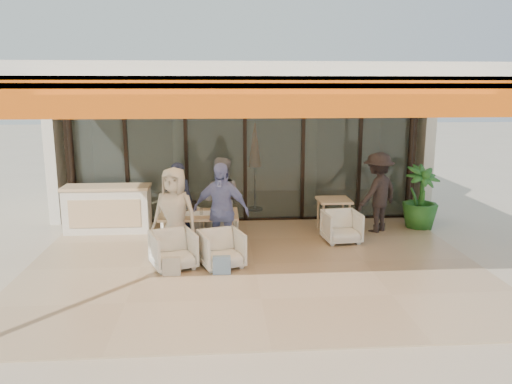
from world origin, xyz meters
TOP-DOWN VIEW (x-y plane):
  - ground at (0.00, 0.00)m, footprint 70.00×70.00m
  - terrace_floor at (0.00, 0.00)m, footprint 8.00×6.00m
  - terrace_structure at (0.00, -0.26)m, footprint 8.00×6.00m
  - glass_storefront at (0.00, 3.00)m, footprint 8.08×0.10m
  - interior_block at (0.01, 5.31)m, footprint 9.05×3.62m
  - host_counter at (-3.03, 2.30)m, footprint 1.85×0.65m
  - dining_table at (-1.01, 0.92)m, footprint 1.50×0.90m
  - chair_far_left at (-1.42, 1.86)m, footprint 0.91×0.89m
  - chair_far_right at (-0.58, 1.86)m, footprint 0.72×0.69m
  - chair_near_left at (-1.42, -0.04)m, footprint 0.91×0.88m
  - chair_near_right at (-0.58, -0.04)m, footprint 0.88×0.85m
  - diner_navy at (-1.42, 1.36)m, footprint 0.69×0.54m
  - diner_grey at (-0.58, 1.36)m, footprint 0.96×0.81m
  - diner_cream at (-1.42, 0.46)m, footprint 0.96×0.77m
  - diner_periwinkle at (-0.58, 0.46)m, footprint 1.14×0.73m
  - tote_bag_cream at (-1.42, -0.44)m, footprint 0.30×0.10m
  - tote_bag_blue at (-0.58, -0.44)m, footprint 0.30×0.10m
  - side_table at (1.87, 1.96)m, footprint 0.70×0.70m
  - side_chair at (1.87, 1.21)m, footprint 0.76×0.72m
  - standing_woman at (2.82, 1.89)m, footprint 1.31×1.20m
  - potted_palm at (3.87, 2.12)m, footprint 0.99×0.99m

SIDE VIEW (x-z plane):
  - ground at x=0.00m, z-range 0.00..0.00m
  - terrace_floor at x=0.00m, z-range 0.00..0.01m
  - tote_bag_cream at x=-1.42m, z-range 0.00..0.34m
  - tote_bag_blue at x=-0.58m, z-range 0.00..0.34m
  - chair_far_right at x=-0.58m, z-range 0.00..0.61m
  - side_chair at x=1.87m, z-range 0.00..0.72m
  - chair_near_right at x=-0.58m, z-range 0.00..0.73m
  - chair_far_left at x=-1.42m, z-range 0.00..0.74m
  - chair_near_left at x=-1.42m, z-range 0.00..0.74m
  - host_counter at x=-3.03m, z-range 0.01..1.05m
  - side_table at x=1.87m, z-range 0.27..1.01m
  - dining_table at x=-1.01m, z-range 0.22..1.15m
  - potted_palm at x=3.87m, z-range 0.00..1.43m
  - diner_navy at x=-1.42m, z-range 0.00..1.68m
  - diner_cream at x=-1.42m, z-range 0.00..1.72m
  - standing_woman at x=2.82m, z-range 0.00..1.76m
  - diner_grey at x=-0.58m, z-range 0.00..1.77m
  - diner_periwinkle at x=-0.58m, z-range 0.00..1.80m
  - glass_storefront at x=0.00m, z-range 0.00..3.20m
  - interior_block at x=0.01m, z-range 0.47..3.99m
  - terrace_structure at x=0.00m, z-range 1.55..4.95m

